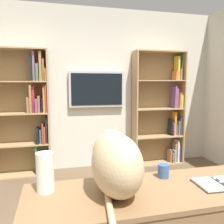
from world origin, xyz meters
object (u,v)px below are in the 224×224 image
Objects in this scene: wall_mounted_tv at (97,89)px; paper_towel_roll at (45,172)px; coffee_mug at (163,171)px; bookshelf_right at (27,113)px; desk at (152,208)px; cat at (115,161)px; open_binder at (220,184)px; bookshelf_left at (163,111)px.

paper_towel_roll is (0.80, 2.50, -0.46)m from wall_mounted_tv.
wall_mounted_tv is 3.73× the size of paper_towel_roll.
paper_towel_roll is 0.83m from coffee_mug.
desk is (-0.99, 2.57, -0.35)m from bookshelf_right.
cat is (-0.75, 2.54, -0.03)m from bookshelf_right.
open_binder is (-0.48, 0.02, 0.12)m from desk.
coffee_mug is at bearing -158.86° from cat.
bookshelf_right is at bearing -73.54° from cat.
wall_mounted_tv is 2.67m from cat.
wall_mounted_tv is 2.76m from open_binder.
coffee_mug is (-0.40, -0.15, -0.16)m from cat.
bookshelf_left is 1.24× the size of desk.
wall_mounted_tv is 2.52m from coffee_mug.
paper_towel_roll is (1.98, 2.42, -0.07)m from bookshelf_left.
cat is at bearing -8.68° from desk.
wall_mounted_tv is at bearing -92.96° from desk.
bookshelf_left reaches higher than open_binder.
open_binder is at bearing 119.44° from bookshelf_right.
paper_towel_roll is at bearing -16.49° from cat.
bookshelf_right reaches higher than desk.
cat is 0.46m from coffee_mug.
paper_towel_roll is (-0.33, 2.41, -0.11)m from bookshelf_right.
cat is at bearing 106.46° from bookshelf_right.
coffee_mug reaches higher than open_binder.
open_binder is at bearing 72.07° from bookshelf_left.
bookshelf_left is at bearing 176.27° from wall_mounted_tv.
cat reaches higher than open_binder.
wall_mounted_tv is (1.18, -0.08, 0.39)m from bookshelf_left.
desk is 16.77× the size of coffee_mug.
bookshelf_right reaches higher than paper_towel_roll.
desk is at bearing 87.04° from wall_mounted_tv.
desk is 0.40m from cat.
bookshelf_left is 2.98m from cat.
open_binder is at bearing 97.29° from wall_mounted_tv.
bookshelf_right is at bearing 4.19° from wall_mounted_tv.
coffee_mug reaches higher than desk.
bookshelf_left is 2.92m from desk.
bookshelf_right is 2.99m from open_binder.
paper_towel_roll is (0.66, -0.16, 0.24)m from desk.
paper_towel_roll is (0.42, -0.12, -0.08)m from cat.
wall_mounted_tv is 2.74× the size of open_binder.
cat is at bearing 81.90° from wall_mounted_tv.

